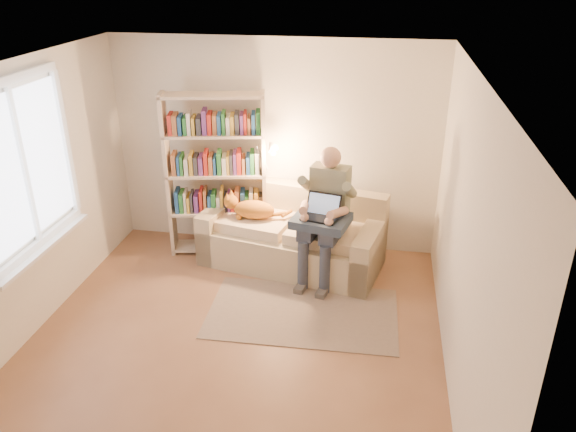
% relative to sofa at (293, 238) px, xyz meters
% --- Properties ---
extents(floor, '(4.50, 4.50, 0.00)m').
position_rel_sofa_xyz_m(floor, '(-0.31, -1.74, -0.33)').
color(floor, brown).
rests_on(floor, ground).
extents(ceiling, '(4.00, 4.50, 0.02)m').
position_rel_sofa_xyz_m(ceiling, '(-0.31, -1.74, 2.27)').
color(ceiling, white).
rests_on(ceiling, wall_back).
extents(wall_left, '(0.02, 4.50, 2.60)m').
position_rel_sofa_xyz_m(wall_left, '(-2.31, -1.74, 0.97)').
color(wall_left, silver).
rests_on(wall_left, floor).
extents(wall_right, '(0.02, 4.50, 2.60)m').
position_rel_sofa_xyz_m(wall_right, '(1.69, -1.74, 0.97)').
color(wall_right, silver).
rests_on(wall_right, floor).
extents(wall_back, '(4.00, 0.02, 2.60)m').
position_rel_sofa_xyz_m(wall_back, '(-0.31, 0.51, 0.97)').
color(wall_back, silver).
rests_on(wall_back, floor).
extents(wall_front, '(4.00, 0.02, 2.60)m').
position_rel_sofa_xyz_m(wall_front, '(-0.31, -3.99, 0.97)').
color(wall_front, silver).
rests_on(wall_front, floor).
extents(window, '(0.12, 1.52, 1.69)m').
position_rel_sofa_xyz_m(window, '(-2.26, -1.54, 1.05)').
color(window, white).
rests_on(window, wall_left).
extents(sofa, '(2.26, 1.37, 0.90)m').
position_rel_sofa_xyz_m(sofa, '(0.00, 0.00, 0.00)').
color(sofa, tan).
rests_on(sofa, floor).
extents(person, '(0.55, 0.74, 1.54)m').
position_rel_sofa_xyz_m(person, '(0.41, -0.25, 0.54)').
color(person, gray).
rests_on(person, sofa).
extents(cat, '(0.76, 0.36, 0.27)m').
position_rel_sofa_xyz_m(cat, '(-0.53, -0.03, 0.36)').
color(cat, orange).
rests_on(cat, sofa).
extents(blanket, '(0.69, 0.61, 0.10)m').
position_rel_sofa_xyz_m(blanket, '(0.40, -0.40, 0.45)').
color(blanket, '#2A3749').
rests_on(blanket, person).
extents(laptop, '(0.44, 0.40, 0.32)m').
position_rel_sofa_xyz_m(laptop, '(0.40, -0.39, 0.55)').
color(laptop, black).
rests_on(laptop, blanket).
extents(bookshelf, '(1.38, 0.54, 2.02)m').
position_rel_sofa_xyz_m(bookshelf, '(-0.96, 0.16, 0.79)').
color(bookshelf, beige).
rests_on(bookshelf, floor).
extents(rug, '(2.00, 1.21, 0.01)m').
position_rel_sofa_xyz_m(rug, '(0.28, -1.07, -0.32)').
color(rug, gray).
rests_on(rug, floor).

